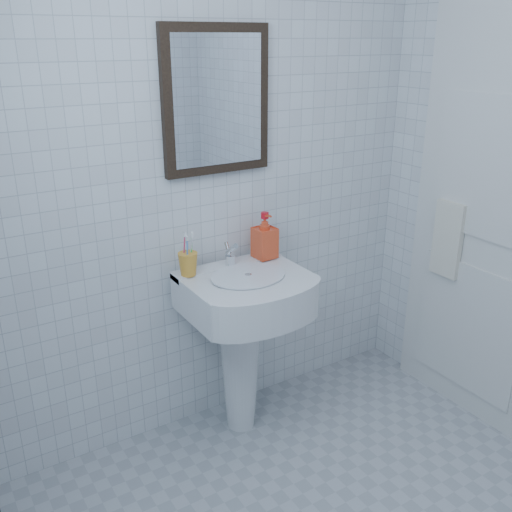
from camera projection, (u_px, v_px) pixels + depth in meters
wall_back at (213, 170)px, 2.54m from camera, size 2.20×0.02×2.50m
washbasin at (242, 326)px, 2.62m from camera, size 0.54×0.40×0.83m
faucet at (231, 256)px, 2.59m from camera, size 0.05×0.10×0.12m
toothbrush_cup at (188, 264)px, 2.48m from camera, size 0.09×0.09×0.10m
soap_dispenser at (265, 235)px, 2.66m from camera, size 0.10×0.10×0.22m
wall_mirror at (217, 101)px, 2.42m from camera, size 0.50×0.04×0.62m
bathroom_door at (486, 222)px, 2.65m from camera, size 0.04×0.80×2.00m
towel_ring at (455, 204)px, 2.75m from camera, size 0.01×0.18×0.18m
hand_towel at (448, 239)px, 2.81m from camera, size 0.03×0.16×0.38m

